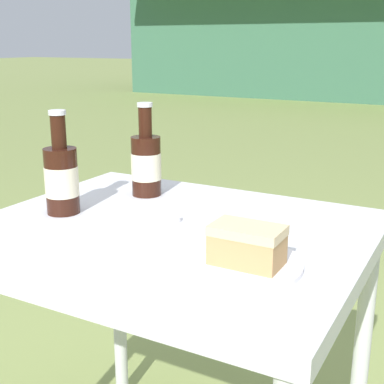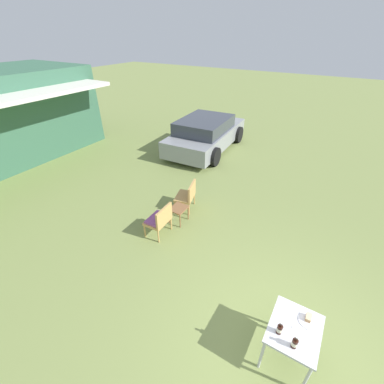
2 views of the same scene
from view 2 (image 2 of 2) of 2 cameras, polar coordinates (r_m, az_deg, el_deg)
name	(u,v)px [view 2 (image 2 of 2)]	position (r m, az deg, el deg)	size (l,w,h in m)	color
ground_plane	(285,355)	(4.83, 19.92, -30.89)	(60.00, 60.00, 0.00)	olive
parked_car	(206,134)	(10.53, 3.08, 12.77)	(4.22, 2.28, 1.28)	gray
wicker_chair_cushioned	(159,219)	(6.05, -7.25, -5.95)	(0.60, 0.47, 0.80)	tan
wicker_chair_plain	(188,195)	(6.83, -1.00, -0.59)	(0.68, 0.59, 0.80)	tan
garden_side_table	(179,210)	(6.44, -2.98, -3.97)	(0.43, 0.37, 0.42)	brown
patio_table	(294,332)	(4.28, 21.70, -26.86)	(0.80, 0.67, 0.73)	silver
cake_on_plate	(308,319)	(4.33, 24.37, -24.34)	(0.25, 0.25, 0.08)	white
cola_bottle_near	(280,329)	(4.05, 18.89, -26.84)	(0.07, 0.07, 0.23)	black
cola_bottle_far	(295,343)	(4.01, 21.85, -28.71)	(0.07, 0.07, 0.23)	black
fork	(306,324)	(4.30, 23.97, -25.22)	(0.16, 0.07, 0.01)	silver
loose_bottle_cap	(292,327)	(4.21, 21.42, -26.17)	(0.03, 0.03, 0.01)	silver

